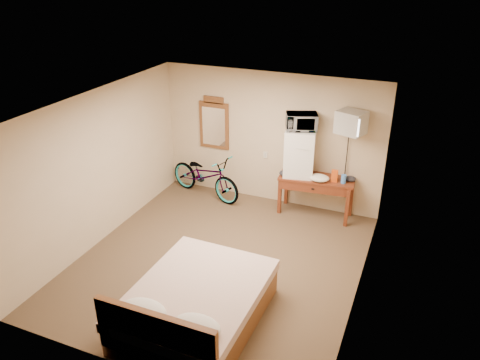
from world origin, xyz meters
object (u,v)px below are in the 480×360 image
(blue_cup, at_px, (344,179))
(bed, at_px, (194,306))
(mini_fridge, at_px, (300,152))
(microwave, at_px, (302,122))
(desk, at_px, (316,184))
(bicycle, at_px, (205,175))
(wall_mirror, at_px, (214,124))
(crt_television, at_px, (351,122))

(blue_cup, xyz_separation_m, bed, (-1.18, -3.36, -0.53))
(mini_fridge, xyz_separation_m, bed, (-0.36, -3.42, -0.88))
(microwave, height_order, bed, microwave)
(desk, bearing_deg, microwave, 173.00)
(blue_cup, xyz_separation_m, bicycle, (-2.67, -0.04, -0.39))
(desk, height_order, blue_cup, blue_cup)
(mini_fridge, height_order, wall_mirror, wall_mirror)
(bicycle, bearing_deg, microwave, -71.78)
(mini_fridge, bearing_deg, blue_cup, -3.98)
(mini_fridge, relative_size, wall_mirror, 0.83)
(microwave, height_order, crt_television, crt_television)
(blue_cup, bearing_deg, microwave, 176.01)
(microwave, xyz_separation_m, blue_cup, (0.82, -0.06, -0.92))
(crt_television, bearing_deg, wall_mirror, 174.55)
(desk, height_order, wall_mirror, wall_mirror)
(blue_cup, relative_size, bicycle, 0.09)
(microwave, bearing_deg, crt_television, -22.68)
(desk, distance_m, crt_television, 1.32)
(crt_television, height_order, bicycle, crt_television)
(crt_television, distance_m, wall_mirror, 2.67)
(crt_television, bearing_deg, microwave, 178.63)
(desk, distance_m, wall_mirror, 2.28)
(desk, height_order, mini_fridge, mini_fridge)
(bed, bearing_deg, mini_fridge, 84.03)
(blue_cup, height_order, bed, blue_cup)
(mini_fridge, relative_size, microwave, 1.62)
(blue_cup, bearing_deg, mini_fridge, 176.02)
(bicycle, bearing_deg, wall_mirror, 4.28)
(microwave, relative_size, bicycle, 0.32)
(mini_fridge, xyz_separation_m, bicycle, (-1.84, -0.09, -0.74))
(bicycle, bearing_deg, bed, -140.57)
(blue_cup, bearing_deg, crt_television, 59.42)
(blue_cup, distance_m, bed, 3.60)
(desk, bearing_deg, bed, -101.70)
(crt_television, relative_size, bicycle, 0.37)
(blue_cup, bearing_deg, bed, -109.34)
(microwave, distance_m, blue_cup, 1.23)
(wall_mirror, relative_size, bed, 0.50)
(blue_cup, distance_m, bicycle, 2.70)
(bed, bearing_deg, blue_cup, 70.66)
(microwave, relative_size, crt_television, 0.84)
(bicycle, relative_size, bed, 0.81)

